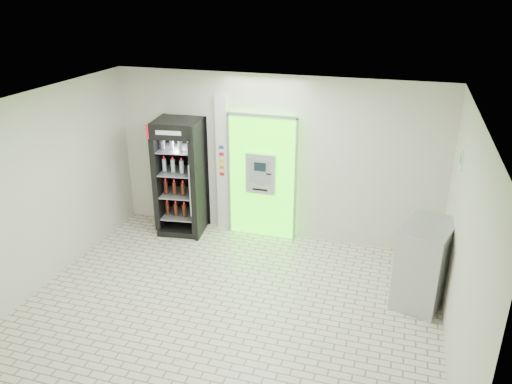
% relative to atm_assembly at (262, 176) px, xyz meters
% --- Properties ---
extents(ground, '(6.00, 6.00, 0.00)m').
position_rel_atm_assembly_xyz_m(ground, '(0.20, -2.41, -1.17)').
color(ground, beige).
rests_on(ground, ground).
extents(room_shell, '(6.00, 6.00, 6.00)m').
position_rel_atm_assembly_xyz_m(room_shell, '(0.20, -2.41, 0.67)').
color(room_shell, beige).
rests_on(room_shell, ground).
extents(atm_assembly, '(1.30, 0.24, 2.33)m').
position_rel_atm_assembly_xyz_m(atm_assembly, '(0.00, 0.00, 0.00)').
color(atm_assembly, '#35F40D').
rests_on(atm_assembly, ground).
extents(pillar, '(0.22, 0.11, 2.60)m').
position_rel_atm_assembly_xyz_m(pillar, '(-0.78, 0.04, 0.13)').
color(pillar, silver).
rests_on(pillar, ground).
extents(beverage_cooler, '(0.91, 0.85, 2.18)m').
position_rel_atm_assembly_xyz_m(beverage_cooler, '(-1.50, -0.28, -0.13)').
color(beverage_cooler, black).
rests_on(beverage_cooler, ground).
extents(steel_cabinet, '(0.89, 1.09, 1.26)m').
position_rel_atm_assembly_xyz_m(steel_cabinet, '(2.87, -1.41, -0.54)').
color(steel_cabinet, '#A9ABB1').
rests_on(steel_cabinet, ground).
extents(exit_sign, '(0.02, 0.22, 0.26)m').
position_rel_atm_assembly_xyz_m(exit_sign, '(3.19, -1.01, 0.95)').
color(exit_sign, white).
rests_on(exit_sign, room_shell).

